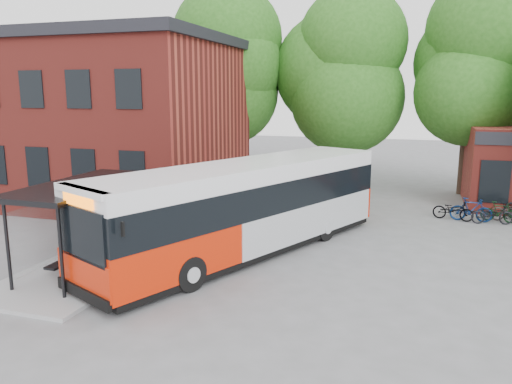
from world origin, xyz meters
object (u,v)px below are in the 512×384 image
(bicycle_1, at_px, (471,210))
(bicycle_2, at_px, (492,214))
(city_bus, at_px, (247,209))
(bus_shelter, at_px, (87,227))
(bicycle_0, at_px, (453,210))
(bicycle_4, at_px, (512,211))
(bicycle_3, at_px, (499,212))

(bicycle_1, distance_m, bicycle_2, 0.88)
(city_bus, xyz_separation_m, bicycle_1, (8.09, 7.25, -1.09))
(bus_shelter, xyz_separation_m, bicycle_2, (13.27, 10.22, -0.99))
(bicycle_0, xyz_separation_m, bicycle_4, (2.51, 0.56, 0.01))
(bus_shelter, relative_size, bicycle_0, 3.96)
(bicycle_2, height_order, bicycle_3, bicycle_2)
(bicycle_2, relative_size, bicycle_4, 0.96)
(bicycle_0, height_order, bicycle_1, bicycle_1)
(bicycle_1, height_order, bicycle_3, bicycle_1)
(bus_shelter, distance_m, city_bus, 5.40)
(bicycle_0, height_order, bicycle_2, bicycle_0)
(city_bus, xyz_separation_m, bicycle_0, (7.35, 7.28, -1.16))
(bicycle_2, xyz_separation_m, bicycle_3, (0.35, 0.50, -0.00))
(bus_shelter, distance_m, bicycle_1, 16.27)
(bicycle_4, bearing_deg, bicycle_1, 104.75)
(bicycle_2, bearing_deg, city_bus, 118.16)
(bicycle_3, bearing_deg, bicycle_0, 110.07)
(bicycle_0, relative_size, bicycle_3, 1.15)
(bus_shelter, distance_m, bicycle_0, 15.73)
(bicycle_2, bearing_deg, bicycle_4, -58.48)
(city_bus, distance_m, bicycle_0, 10.40)
(bus_shelter, height_order, bicycle_3, bus_shelter)
(bicycle_1, bearing_deg, bicycle_2, -101.85)
(bicycle_0, relative_size, bicycle_2, 1.01)
(bicycle_2, distance_m, bicycle_3, 0.61)
(bicycle_4, bearing_deg, bicycle_0, 98.97)
(city_bus, bearing_deg, bicycle_1, 66.33)
(bicycle_2, bearing_deg, bus_shelter, 117.62)
(bus_shelter, bearing_deg, bicycle_4, 37.87)
(city_bus, distance_m, bicycle_1, 10.92)
(bicycle_3, distance_m, bicycle_4, 0.66)
(bus_shelter, height_order, bicycle_1, bus_shelter)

